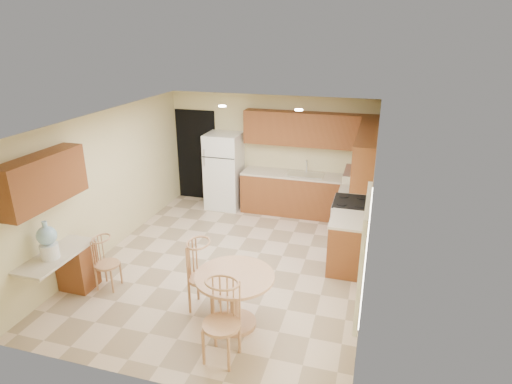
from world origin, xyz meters
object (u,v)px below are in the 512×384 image
(refrigerator, at_px, (224,171))
(stove, at_px, (350,224))
(chair_table_b, at_px, (218,320))
(dining_table, at_px, (235,293))
(chair_desk, at_px, (103,261))
(chair_table_a, at_px, (201,273))
(water_crock, at_px, (48,242))

(refrigerator, xyz_separation_m, stove, (2.88, -1.22, -0.37))
(chair_table_b, bearing_deg, dining_table, -81.79)
(chair_table_b, height_order, chair_desk, chair_table_b)
(refrigerator, relative_size, dining_table, 1.60)
(chair_table_a, bearing_deg, chair_desk, -95.77)
(stove, distance_m, dining_table, 3.00)
(chair_table_a, bearing_deg, stove, 141.70)
(refrigerator, bearing_deg, chair_table_b, -70.73)
(refrigerator, xyz_separation_m, chair_table_b, (1.63, -4.67, -0.21))
(refrigerator, distance_m, dining_table, 4.24)
(chair_table_b, bearing_deg, stove, -105.38)
(chair_table_b, xyz_separation_m, water_crock, (-2.68, 0.47, 0.39))
(dining_table, bearing_deg, chair_desk, 173.62)
(refrigerator, distance_m, chair_table_a, 3.92)
(refrigerator, xyz_separation_m, dining_table, (1.58, -3.92, -0.33))
(dining_table, relative_size, chair_table_a, 1.01)
(dining_table, bearing_deg, water_crock, -174.04)
(chair_table_a, bearing_deg, water_crock, -80.96)
(chair_table_b, bearing_deg, chair_desk, -19.58)
(dining_table, xyz_separation_m, chair_desk, (-2.18, 0.24, 0.00))
(chair_table_b, relative_size, chair_desk, 1.24)
(stove, bearing_deg, water_crock, -142.80)
(chair_table_b, xyz_separation_m, chair_desk, (-2.23, 0.99, -0.12))
(dining_table, xyz_separation_m, water_crock, (-2.63, -0.27, 0.51))
(chair_desk, distance_m, water_crock, 0.86)
(dining_table, relative_size, chair_desk, 1.25)
(chair_table_a, height_order, water_crock, water_crock)
(water_crock, bearing_deg, chair_desk, 49.07)
(stove, xyz_separation_m, chair_table_a, (-1.84, -2.55, 0.16))
(chair_table_a, bearing_deg, refrigerator, -167.18)
(chair_table_a, height_order, chair_table_b, same)
(refrigerator, height_order, chair_table_a, refrigerator)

